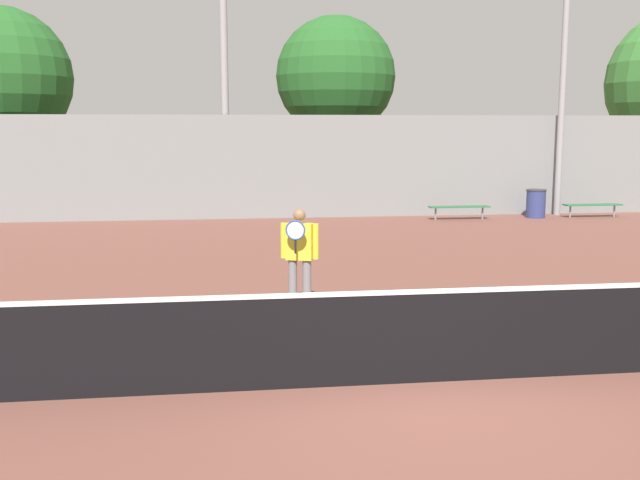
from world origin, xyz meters
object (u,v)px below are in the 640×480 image
Objects in this scene: trash_bin at (536,203)px; tree_green_tall at (336,77)px; light_pole_near_left at (565,34)px; tennis_net at (418,336)px; light_pole_far_right at (224,35)px; tennis_player at (300,253)px; bench_courtside_far at (459,207)px; bench_courtside_near at (593,205)px; tree_green_broad at (1,78)px.

trash_bin is 9.32m from tree_green_tall.
tree_green_tall is at bearing 141.08° from light_pole_near_left.
trash_bin is (7.96, 14.85, -0.10)m from tennis_net.
light_pole_far_right is at bearing 176.79° from light_pole_near_left.
tennis_player is 0.17× the size of light_pole_near_left.
light_pole_far_right is (-7.29, 1.46, 5.36)m from bench_courtside_far.
light_pole_near_left is (8.99, 15.50, 5.31)m from tennis_net.
trash_bin is at bearing -46.97° from tree_green_tall.
bench_courtside_near is (9.81, 14.66, -0.16)m from tennis_net.
tennis_net is 7.23× the size of tennis_player.
tennis_net is 21.98m from tree_green_broad.
bench_courtside_near is 0.27× the size of tree_green_tall.
trash_bin is 0.13× the size of tree_green_broad.
light_pole_far_right reaches higher than bench_courtside_far.
trash_bin reaches higher than bench_courtside_near.
tennis_net reaches higher than bench_courtside_far.
tennis_player is at bearing -119.53° from bench_courtside_far.
tennis_player is 0.17× the size of light_pole_far_right.
tennis_net is 1.26× the size of light_pole_near_left.
tree_green_tall is at bearing 98.75° from tennis_player.
tennis_player reaches higher than tennis_net.
tennis_net is at bearing -109.96° from bench_courtside_far.
bench_courtside_near is 0.27× the size of tree_green_broad.
trash_bin is (8.94, 11.32, -0.48)m from tennis_player.
tree_green_tall reaches higher than tree_green_broad.
light_pole_near_left is at bearing 134.31° from bench_courtside_near.
light_pole_far_right reaches higher than light_pole_near_left.
tennis_player is at bearing 105.56° from tennis_net.
tree_green_tall is at bearing 140.26° from bench_courtside_near.
tennis_player is at bearing -129.79° from light_pole_near_left.
tennis_player is (-0.98, 3.53, 0.38)m from tennis_net.
light_pole_far_right reaches higher than tree_green_tall.
tennis_player reaches higher than bench_courtside_far.
bench_courtside_far is at bearing -175.84° from trash_bin.
tree_green_tall reaches higher than bench_courtside_near.
tennis_player is at bearing -100.80° from tree_green_tall.
bench_courtside_far is at bearing 70.04° from tennis_net.
light_pole_near_left is at bearing 59.89° from tennis_net.
tennis_net is at bearing -63.78° from tree_green_broad.
tree_green_tall reaches higher than bench_courtside_far.
trash_bin is at bearing -147.83° from light_pole_near_left.
bench_courtside_near is 13.02m from light_pole_far_right.
tree_green_broad reaches higher than tennis_net.
tennis_player is 13.51m from light_pole_far_right.
bench_courtside_near is (10.79, 11.13, -0.55)m from tennis_player.
light_pole_far_right is at bearing 96.94° from tennis_net.
tennis_player is 15.52m from bench_courtside_near.
light_pole_near_left is at bearing 32.17° from trash_bin.
tennis_net is 6.16× the size of bench_courtside_far.
tennis_net reaches higher than trash_bin.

